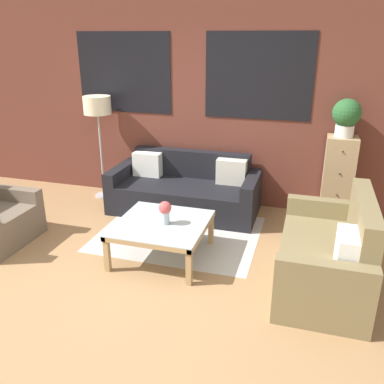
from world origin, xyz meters
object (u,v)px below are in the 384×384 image
Objects in this scene: drawer_cabinet at (338,180)px; potted_plant at (346,116)px; flower_vase at (165,211)px; settee_vintage at (328,256)px; couch_dark at (185,191)px; floor_lamp at (98,110)px; coffee_table at (162,227)px.

potted_plant is (-0.00, 0.00, 0.82)m from drawer_cabinet.
flower_vase is (-1.78, -1.56, -0.82)m from potted_plant.
settee_vintage is 1.62m from drawer_cabinet.
settee_vintage is at bearing -93.97° from drawer_cabinet.
potted_plant is (1.98, 0.24, 1.11)m from couch_dark.
settee_vintage is 1.01× the size of floor_lamp.
potted_plant is at bearing 86.03° from settee_vintage.
settee_vintage is 1.69m from flower_vase.
flower_vase is (1.55, -1.49, -0.74)m from floor_lamp.
couch_dark is at bearing 96.47° from coffee_table.
potted_plant is 2.51m from flower_vase.
settee_vintage reaches higher than coffee_table.
settee_vintage is at bearing -36.07° from couch_dark.
coffee_table is at bearing -139.88° from potted_plant.
coffee_table is at bearing 158.04° from flower_vase.
couch_dark is 1.32× the size of settee_vintage.
coffee_table is 2.05× the size of potted_plant.
settee_vintage is (1.87, -1.36, 0.03)m from couch_dark.
flower_vase is at bearing 178.72° from settee_vintage.
potted_plant is 1.83× the size of flower_vase.
settee_vintage is 1.93m from potted_plant.
potted_plant is (1.83, 1.54, 1.03)m from coffee_table.
floor_lamp is (-1.50, 1.47, 0.95)m from coffee_table.
floor_lamp is (-3.22, 1.53, 0.99)m from settee_vintage.
settee_vintage is at bearing -1.28° from flower_vase.
drawer_cabinet is at bearing 1.20° from floor_lamp.
couch_dark is at bearing -173.11° from potted_plant.
potted_plant reaches higher than drawer_cabinet.
settee_vintage is 1.59× the size of coffee_table.
flower_vase is at bearing -81.54° from couch_dark.
potted_plant is at bearing 6.89° from couch_dark.
couch_dark is 4.31× the size of potted_plant.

